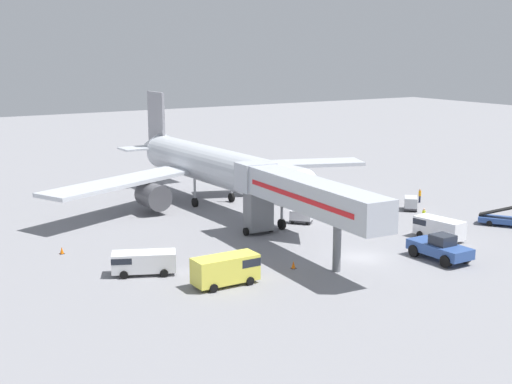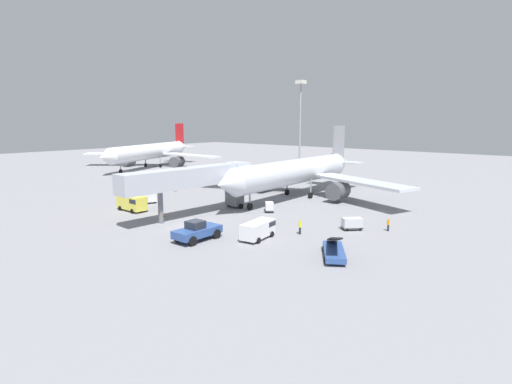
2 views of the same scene
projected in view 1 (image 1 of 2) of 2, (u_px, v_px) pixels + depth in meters
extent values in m
plane|color=gray|center=(360.00, 257.00, 63.07)|extent=(300.00, 300.00, 0.00)
cylinder|color=silver|center=(221.00, 168.00, 81.71)|extent=(5.52, 31.37, 4.38)
cone|color=silver|center=(314.00, 193.00, 67.44)|extent=(4.43, 3.85, 4.29)
cone|color=silver|center=(153.00, 147.00, 96.75)|extent=(4.37, 5.90, 4.16)
cube|color=gray|center=(156.00, 118.00, 94.76)|extent=(0.52, 4.53, 7.01)
cube|color=silver|center=(176.00, 145.00, 96.62)|extent=(5.37, 3.48, 0.24)
cube|color=silver|center=(140.00, 148.00, 93.78)|extent=(5.37, 3.48, 0.24)
cube|color=silver|center=(285.00, 164.00, 90.44)|extent=(20.42, 11.09, 0.44)
cube|color=silver|center=(120.00, 182.00, 78.18)|extent=(20.17, 12.32, 0.44)
cylinder|color=#4C4C51|center=(269.00, 182.00, 87.94)|extent=(3.05, 3.90, 2.92)
cylinder|color=#4C4C51|center=(153.00, 196.00, 79.36)|extent=(3.05, 3.90, 2.92)
cylinder|color=gray|center=(282.00, 211.00, 72.31)|extent=(0.28, 0.28, 2.86)
cylinder|color=black|center=(282.00, 224.00, 72.60)|extent=(0.39, 1.11, 1.10)
cylinder|color=gray|center=(231.00, 186.00, 85.16)|extent=(0.28, 0.28, 2.86)
cylinder|color=black|center=(231.00, 197.00, 85.45)|extent=(0.39, 1.11, 1.10)
cylinder|color=gray|center=(195.00, 191.00, 82.44)|extent=(0.28, 0.28, 2.86)
cylinder|color=black|center=(195.00, 202.00, 82.72)|extent=(0.39, 1.11, 1.10)
cube|color=#B2B7C1|center=(312.00, 196.00, 61.36)|extent=(4.04, 19.75, 2.70)
cube|color=red|center=(297.00, 197.00, 60.65)|extent=(0.92, 16.46, 0.44)
cube|color=#B2B7C1|center=(256.00, 177.00, 70.33)|extent=(3.59, 2.98, 2.84)
cube|color=#232833|center=(250.00, 172.00, 71.40)|extent=(3.31, 0.42, 0.90)
cube|color=slate|center=(258.00, 210.00, 70.49)|extent=(2.64, 1.93, 4.02)
cylinder|color=black|center=(246.00, 232.00, 70.24)|extent=(0.34, 0.81, 0.80)
cylinder|color=black|center=(271.00, 228.00, 71.56)|extent=(0.34, 0.81, 0.80)
cylinder|color=slate|center=(337.00, 246.00, 58.69)|extent=(0.70, 0.70, 4.42)
cube|color=#2D4C8E|center=(440.00, 249.00, 62.10)|extent=(2.64, 5.84, 0.91)
cube|color=#232833|center=(443.00, 240.00, 61.67)|extent=(1.81, 1.83, 0.90)
cylinder|color=black|center=(465.00, 257.00, 61.26)|extent=(0.42, 1.11, 1.10)
cylinder|color=black|center=(446.00, 261.00, 59.99)|extent=(0.42, 1.11, 1.10)
cylinder|color=black|center=(433.00, 247.00, 64.38)|extent=(0.42, 1.11, 1.10)
cylinder|color=black|center=(414.00, 251.00, 63.11)|extent=(0.42, 1.11, 1.10)
cube|color=#2D4C8E|center=(508.00, 221.00, 73.97)|extent=(4.94, 6.03, 0.55)
cube|color=black|center=(509.00, 208.00, 73.70)|extent=(4.22, 5.57, 2.08)
cylinder|color=black|center=(492.00, 219.00, 75.59)|extent=(0.52, 0.62, 0.60)
cylinder|color=black|center=(489.00, 223.00, 73.93)|extent=(0.52, 0.62, 0.60)
cube|color=white|center=(439.00, 228.00, 68.73)|extent=(2.69, 5.17, 1.77)
cube|color=#1E232D|center=(426.00, 221.00, 69.91)|extent=(2.22, 1.86, 0.57)
cylinder|color=black|center=(420.00, 234.00, 69.45)|extent=(0.45, 0.73, 0.68)
cylinder|color=black|center=(432.00, 231.00, 70.64)|extent=(0.45, 0.73, 0.68)
cylinder|color=black|center=(446.00, 241.00, 67.16)|extent=(0.45, 0.73, 0.68)
cylinder|color=black|center=(458.00, 237.00, 68.35)|extent=(0.45, 0.73, 0.68)
cube|color=white|center=(144.00, 261.00, 58.16)|extent=(5.61, 3.96, 1.60)
cube|color=#1E232D|center=(122.00, 258.00, 57.85)|extent=(2.36, 2.56, 0.51)
cylinder|color=black|center=(124.00, 275.00, 57.15)|extent=(0.77, 0.61, 0.68)
cylinder|color=black|center=(125.00, 267.00, 59.04)|extent=(0.77, 0.61, 0.68)
cylinder|color=black|center=(164.00, 273.00, 57.58)|extent=(0.77, 0.61, 0.68)
cylinder|color=black|center=(164.00, 266.00, 59.47)|extent=(0.77, 0.61, 0.68)
cube|color=#E5DB4C|center=(225.00, 269.00, 55.45)|extent=(5.28, 2.09, 2.08)
cube|color=#1E232D|center=(245.00, 260.00, 56.27)|extent=(1.69, 2.11, 0.67)
cylinder|color=black|center=(237.00, 274.00, 57.31)|extent=(0.68, 0.38, 0.68)
cylinder|color=black|center=(250.00, 281.00, 55.66)|extent=(0.68, 0.38, 0.68)
cylinder|color=black|center=(201.00, 281.00, 55.64)|extent=(0.68, 0.38, 0.68)
cylinder|color=black|center=(213.00, 288.00, 53.98)|extent=(0.68, 0.38, 0.68)
cube|color=#38383D|center=(411.00, 208.00, 81.27)|extent=(2.70, 2.76, 0.22)
cube|color=silver|center=(411.00, 202.00, 81.14)|extent=(2.70, 2.76, 1.13)
cylinder|color=black|center=(416.00, 210.00, 80.35)|extent=(0.33, 0.35, 0.36)
cylinder|color=black|center=(405.00, 210.00, 80.59)|extent=(0.33, 0.35, 0.36)
cylinder|color=black|center=(416.00, 207.00, 82.00)|extent=(0.33, 0.35, 0.36)
cylinder|color=black|center=(405.00, 207.00, 82.24)|extent=(0.33, 0.35, 0.36)
cube|color=#38383D|center=(301.00, 221.00, 75.05)|extent=(2.41, 2.52, 0.22)
cube|color=silver|center=(301.00, 215.00, 74.92)|extent=(2.41, 2.52, 1.01)
cylinder|color=black|center=(292.00, 222.00, 74.79)|extent=(0.33, 0.35, 0.36)
cylinder|color=black|center=(295.00, 220.00, 75.82)|extent=(0.33, 0.35, 0.36)
cylinder|color=black|center=(307.00, 224.00, 74.32)|extent=(0.33, 0.35, 0.36)
cylinder|color=black|center=(310.00, 221.00, 75.35)|extent=(0.33, 0.35, 0.36)
cylinder|color=#1E2333|center=(423.00, 221.00, 74.26)|extent=(0.37, 0.37, 0.88)
cylinder|color=#D8EA19|center=(424.00, 214.00, 74.10)|extent=(0.49, 0.49, 0.70)
sphere|color=tan|center=(424.00, 209.00, 74.00)|extent=(0.24, 0.24, 0.24)
cylinder|color=#1E2333|center=(420.00, 199.00, 85.16)|extent=(0.30, 0.30, 0.81)
cylinder|color=orange|center=(420.00, 193.00, 85.01)|extent=(0.40, 0.40, 0.64)
sphere|color=tan|center=(420.00, 190.00, 84.92)|extent=(0.22, 0.22, 0.22)
cube|color=black|center=(62.00, 254.00, 64.09)|extent=(0.42, 0.42, 0.03)
cone|color=orange|center=(62.00, 250.00, 64.02)|extent=(0.36, 0.36, 0.62)
cube|color=black|center=(293.00, 268.00, 59.87)|extent=(0.42, 0.42, 0.03)
cone|color=orange|center=(293.00, 265.00, 59.80)|extent=(0.36, 0.36, 0.62)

